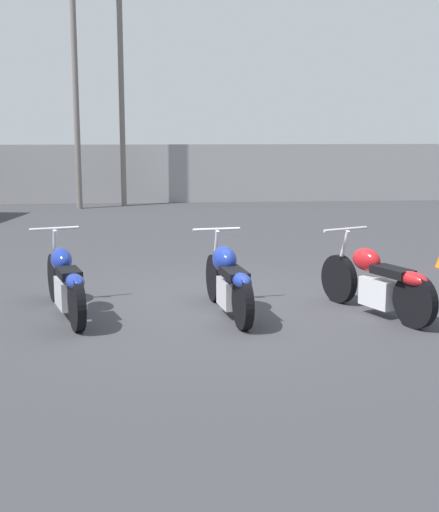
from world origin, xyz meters
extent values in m
plane|color=#38383D|center=(0.00, 0.00, 0.00)|extent=(60.00, 60.00, 0.00)
cube|color=gray|center=(0.00, 12.52, 0.86)|extent=(40.00, 0.04, 1.73)
cylinder|color=slate|center=(-1.79, 11.81, 4.25)|extent=(0.16, 0.16, 8.49)
cylinder|color=slate|center=(-2.98, 11.17, 3.82)|extent=(0.16, 0.16, 7.64)
cylinder|color=black|center=(-2.12, 0.44, 0.31)|extent=(0.28, 0.62, 0.62)
cylinder|color=black|center=(-1.68, -1.01, 0.31)|extent=(0.28, 0.62, 0.62)
cube|color=silver|center=(-1.88, -0.36, 0.28)|extent=(0.35, 0.58, 0.34)
ellipsoid|color=navy|center=(-1.96, -0.11, 0.65)|extent=(0.39, 0.57, 0.29)
cube|color=black|center=(-1.80, -0.61, 0.58)|extent=(0.37, 0.52, 0.10)
ellipsoid|color=navy|center=(-1.69, -0.96, 0.56)|extent=(0.32, 0.48, 0.16)
cylinder|color=silver|center=(-2.10, 0.34, 0.97)|extent=(0.61, 0.22, 0.04)
cylinder|color=silver|center=(-2.11, 0.39, 0.64)|extent=(0.12, 0.26, 0.64)
cylinder|color=silver|center=(-1.72, -0.47, 0.22)|extent=(0.29, 0.73, 0.07)
cylinder|color=black|center=(-0.04, 0.24, 0.31)|extent=(0.20, 0.62, 0.62)
cylinder|color=black|center=(0.17, -1.10, 0.31)|extent=(0.20, 0.62, 0.62)
cube|color=silver|center=(0.08, -0.50, 0.28)|extent=(0.27, 0.52, 0.34)
ellipsoid|color=navy|center=(0.04, -0.27, 0.65)|extent=(0.36, 0.58, 0.33)
cube|color=black|center=(0.11, -0.73, 0.57)|extent=(0.33, 0.61, 0.10)
ellipsoid|color=navy|center=(0.17, -1.05, 0.55)|extent=(0.27, 0.47, 0.16)
cylinder|color=silver|center=(-0.02, 0.15, 0.97)|extent=(0.61, 0.13, 0.04)
cylinder|color=silver|center=(-0.03, 0.20, 0.64)|extent=(0.09, 0.26, 0.64)
cylinder|color=silver|center=(0.22, -0.61, 0.22)|extent=(0.17, 0.63, 0.07)
cylinder|color=black|center=(1.56, 0.04, 0.31)|extent=(0.35, 0.61, 0.62)
cylinder|color=black|center=(2.12, -1.21, 0.31)|extent=(0.35, 0.61, 0.62)
cube|color=silver|center=(1.87, -0.64, 0.28)|extent=(0.38, 0.53, 0.34)
ellipsoid|color=red|center=(1.77, -0.43, 0.65)|extent=(0.40, 0.50, 0.28)
cube|color=black|center=(1.97, -0.86, 0.58)|extent=(0.44, 0.60, 0.10)
ellipsoid|color=red|center=(2.10, -1.16, 0.56)|extent=(0.36, 0.48, 0.16)
cylinder|color=silver|center=(1.60, -0.05, 0.97)|extent=(0.63, 0.31, 0.04)
cylinder|color=silver|center=(1.58, 0.00, 0.64)|extent=(0.15, 0.25, 0.65)
cylinder|color=silver|center=(2.04, -0.72, 0.22)|extent=(0.37, 0.70, 0.07)
camera|label=1|loc=(-0.73, -8.82, 2.26)|focal=50.00mm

